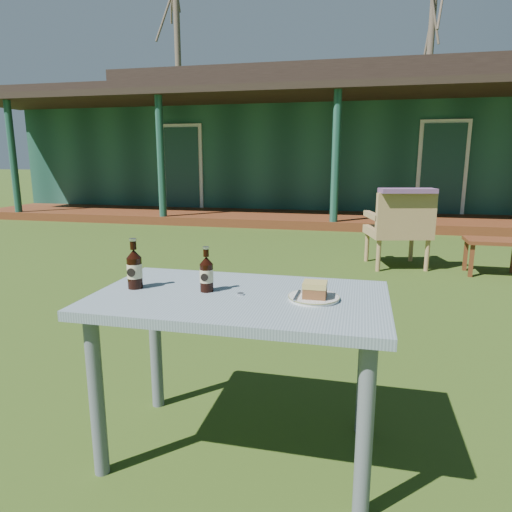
% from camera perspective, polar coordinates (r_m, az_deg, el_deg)
% --- Properties ---
extents(ground, '(80.00, 80.00, 0.00)m').
position_cam_1_polar(ground, '(3.60, 4.72, -8.52)').
color(ground, '#334916').
extents(pavilion, '(15.80, 8.30, 3.45)m').
position_cam_1_polar(pavilion, '(12.74, 11.21, 13.50)').
color(pavilion, '#1B4638').
rests_on(pavilion, ground).
extents(tree_left, '(0.28, 0.28, 10.50)m').
position_cam_1_polar(tree_left, '(22.84, -9.68, 22.08)').
color(tree_left, brown).
rests_on(tree_left, ground).
extents(tree_mid, '(0.28, 0.28, 9.50)m').
position_cam_1_polar(tree_mid, '(22.26, 20.74, 20.46)').
color(tree_mid, brown).
rests_on(tree_mid, ground).
extents(cafe_table, '(1.20, 0.70, 0.72)m').
position_cam_1_polar(cafe_table, '(1.91, -2.04, -7.76)').
color(cafe_table, gray).
rests_on(cafe_table, ground).
extents(plate, '(0.20, 0.20, 0.01)m').
position_cam_1_polar(plate, '(1.83, 7.23, -5.16)').
color(plate, silver).
rests_on(plate, cafe_table).
extents(cake_slice, '(0.09, 0.09, 0.06)m').
position_cam_1_polar(cake_slice, '(1.81, 7.37, -4.17)').
color(cake_slice, brown).
rests_on(cake_slice, plate).
extents(fork, '(0.01, 0.14, 0.00)m').
position_cam_1_polar(fork, '(1.83, 5.17, -4.90)').
color(fork, silver).
rests_on(fork, plate).
extents(cola_bottle_near, '(0.06, 0.06, 0.19)m').
position_cam_1_polar(cola_bottle_near, '(1.92, -6.21, -2.21)').
color(cola_bottle_near, black).
rests_on(cola_bottle_near, cafe_table).
extents(cola_bottle_far, '(0.06, 0.07, 0.22)m').
position_cam_1_polar(cola_bottle_far, '(2.02, -14.95, -1.52)').
color(cola_bottle_far, black).
rests_on(cola_bottle_far, cafe_table).
extents(bottle_cap, '(0.03, 0.03, 0.01)m').
position_cam_1_polar(bottle_cap, '(1.88, -1.94, -4.76)').
color(bottle_cap, silver).
rests_on(bottle_cap, cafe_table).
extents(armchair_left, '(0.79, 0.76, 0.89)m').
position_cam_1_polar(armchair_left, '(5.55, 17.53, 3.65)').
color(armchair_left, '#9E7D4F').
rests_on(armchair_left, ground).
extents(floral_throw, '(0.64, 0.36, 0.05)m').
position_cam_1_polar(floral_throw, '(5.34, 18.42, 7.76)').
color(floral_throw, '#6A446F').
rests_on(floral_throw, armchair_left).
extents(side_table, '(0.60, 0.40, 0.40)m').
position_cam_1_polar(side_table, '(5.63, 27.65, 1.28)').
color(side_table, '#5C2C16').
rests_on(side_table, ground).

